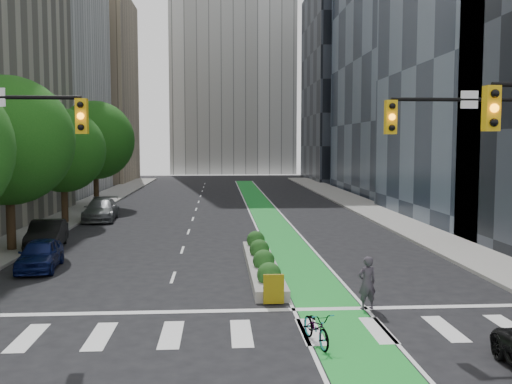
{
  "coord_description": "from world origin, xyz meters",
  "views": [
    {
      "loc": [
        -0.63,
        -16.95,
        5.45
      ],
      "look_at": [
        1.25,
        11.53,
        3.0
      ],
      "focal_mm": 40.0,
      "sensor_mm": 36.0,
      "label": 1
    }
  ],
  "objects": [
    {
      "name": "median_planter",
      "position": [
        1.2,
        7.04,
        0.37
      ],
      "size": [
        1.2,
        10.26,
        1.1
      ],
      "color": "gray",
      "rests_on": "ground"
    },
    {
      "name": "parked_car_left_far",
      "position": [
        -8.95,
        23.71,
        0.76
      ],
      "size": [
        2.45,
        5.36,
        1.52
      ],
      "primitive_type": "imported",
      "rotation": [
        0.0,
        0.0,
        0.06
      ],
      "color": "slate",
      "rests_on": "ground"
    },
    {
      "name": "tree_mid",
      "position": [
        -11.0,
        12.0,
        5.57
      ],
      "size": [
        6.4,
        6.4,
        8.78
      ],
      "color": "black",
      "rests_on": "ground"
    },
    {
      "name": "tree_midfar",
      "position": [
        -11.0,
        22.0,
        4.95
      ],
      "size": [
        5.6,
        5.6,
        7.76
      ],
      "color": "black",
      "rests_on": "ground"
    },
    {
      "name": "sidewalk_right",
      "position": [
        11.8,
        25.0,
        0.07
      ],
      "size": [
        3.6,
        90.0,
        0.15
      ],
      "primitive_type": "cube",
      "color": "gray",
      "rests_on": "ground"
    },
    {
      "name": "cyclist",
      "position": [
        4.2,
        1.09,
        0.89
      ],
      "size": [
        0.73,
        0.57,
        1.77
      ],
      "primitive_type": "imported",
      "rotation": [
        0.0,
        0.0,
        3.39
      ],
      "color": "#36303A",
      "rests_on": "ground"
    },
    {
      "name": "ground",
      "position": [
        0.0,
        0.0,
        0.0
      ],
      "size": [
        160.0,
        160.0,
        0.0
      ],
      "primitive_type": "plane",
      "color": "black",
      "rests_on": "ground"
    },
    {
      "name": "sidewalk_left",
      "position": [
        -11.8,
        25.0,
        0.07
      ],
      "size": [
        3.6,
        90.0,
        0.15
      ],
      "primitive_type": "cube",
      "color": "gray",
      "rests_on": "ground"
    },
    {
      "name": "bicycle",
      "position": [
        2.0,
        -2.0,
        0.47
      ],
      "size": [
        0.96,
        1.87,
        0.94
      ],
      "primitive_type": "imported",
      "rotation": [
        0.0,
        0.0,
        0.2
      ],
      "color": "gray",
      "rests_on": "ground"
    },
    {
      "name": "tree_far",
      "position": [
        -11.0,
        32.0,
        5.69
      ],
      "size": [
        6.6,
        6.6,
        9.0
      ],
      "color": "black",
      "rests_on": "ground"
    },
    {
      "name": "parked_car_left_mid",
      "position": [
        -9.5,
        12.79,
        0.74
      ],
      "size": [
        2.08,
        4.62,
        1.47
      ],
      "primitive_type": "imported",
      "rotation": [
        0.0,
        0.0,
        0.12
      ],
      "color": "black",
      "rests_on": "ground"
    },
    {
      "name": "parked_car_left_near",
      "position": [
        -8.34,
        7.85,
        0.66
      ],
      "size": [
        1.93,
        4.02,
        1.33
      ],
      "primitive_type": "imported",
      "rotation": [
        0.0,
        0.0,
        0.09
      ],
      "color": "#0B1445",
      "rests_on": "ground"
    },
    {
      "name": "building_dark_end",
      "position": [
        20.0,
        68.0,
        14.0
      ],
      "size": [
        14.0,
        18.0,
        28.0
      ],
      "primitive_type": "cube",
      "color": "black",
      "rests_on": "ground"
    },
    {
      "name": "bike_lane_paint",
      "position": [
        3.0,
        30.0,
        0.01
      ],
      "size": [
        2.2,
        70.0,
        0.01
      ],
      "primitive_type": "cube",
      "color": "#1A932E",
      "rests_on": "ground"
    },
    {
      "name": "building_tan_far",
      "position": [
        -20.0,
        66.0,
        13.0
      ],
      "size": [
        14.0,
        16.0,
        26.0
      ],
      "primitive_type": "cube",
      "color": "tan",
      "rests_on": "ground"
    }
  ]
}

